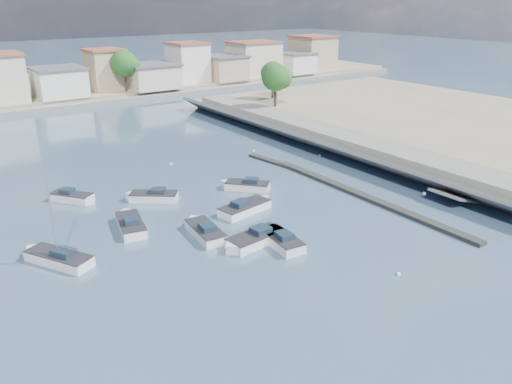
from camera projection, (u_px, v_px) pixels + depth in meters
ground at (166, 142)px, 68.74m from camera, size 400.00×400.00×0.00m
seawall_walkway at (413, 161)px, 57.88m from camera, size 5.00×90.00×1.80m
breakwater at (343, 188)px, 51.65m from camera, size 2.00×31.02×0.35m
far_shore_land at (60, 87)px, 107.99m from camera, size 160.00×40.00×1.40m
far_shore_quay at (92, 103)px, 92.15m from camera, size 160.00×2.50×0.80m
far_town at (132, 70)px, 100.78m from camera, size 113.01×12.80×8.35m
shore_trees at (138, 70)px, 92.35m from camera, size 74.56×38.32×7.92m
motorboat_a at (204, 231)px, 41.64m from camera, size 2.42×5.43×1.48m
motorboat_b at (279, 239)px, 40.18m from camera, size 2.37×5.18×1.48m
motorboat_c at (152, 197)px, 48.79m from camera, size 4.69×4.17×1.48m
motorboat_d at (253, 240)px, 40.09m from camera, size 5.69×2.58×1.48m
motorboat_e at (130, 224)px, 42.90m from camera, size 2.95×5.53×1.48m
motorboat_f at (245, 186)px, 51.65m from camera, size 4.39×4.57×1.48m
motorboat_g at (74, 198)px, 48.56m from camera, size 3.83×4.29×1.48m
motorboat_h at (247, 208)px, 46.30m from camera, size 5.81×2.88×1.48m
sailboat at (57, 258)px, 37.27m from camera, size 4.22×5.62×9.00m
mooring_buoys at (296, 183)px, 53.47m from camera, size 17.19×33.03×0.35m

